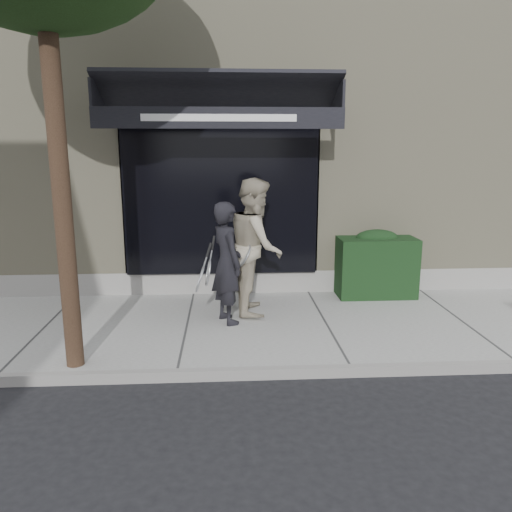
{
  "coord_description": "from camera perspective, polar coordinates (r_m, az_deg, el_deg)",
  "views": [
    {
      "loc": [
        -1.42,
        -6.84,
        2.61
      ],
      "look_at": [
        -0.97,
        0.6,
        0.97
      ],
      "focal_mm": 35.0,
      "sensor_mm": 36.0,
      "label": 1
    }
  ],
  "objects": [
    {
      "name": "ground",
      "position": [
        7.45,
        7.84,
        -8.22
      ],
      "size": [
        80.0,
        80.0,
        0.0
      ],
      "primitive_type": "plane",
      "color": "black",
      "rests_on": "ground"
    },
    {
      "name": "sidewalk",
      "position": [
        7.43,
        7.85,
        -7.79
      ],
      "size": [
        20.0,
        3.0,
        0.12
      ],
      "primitive_type": "cube",
      "color": "gray",
      "rests_on": "ground"
    },
    {
      "name": "curb",
      "position": [
        6.03,
        10.77,
        -12.73
      ],
      "size": [
        20.0,
        0.1,
        0.14
      ],
      "primitive_type": "cube",
      "color": "gray",
      "rests_on": "ground"
    },
    {
      "name": "building_facade",
      "position": [
        11.88,
        3.46,
        12.98
      ],
      "size": [
        14.3,
        8.04,
        5.64
      ],
      "color": "tan",
      "rests_on": "ground"
    },
    {
      "name": "hedge",
      "position": [
        8.69,
        13.5,
        -0.93
      ],
      "size": [
        1.3,
        0.7,
        1.14
      ],
      "color": "black",
      "rests_on": "sidewalk"
    },
    {
      "name": "pedestrian_front",
      "position": [
        7.09,
        -3.36,
        -0.81
      ],
      "size": [
        0.79,
        0.86,
        1.75
      ],
      "color": "black",
      "rests_on": "sidewalk"
    },
    {
      "name": "pedestrian_back",
      "position": [
        7.52,
        -0.01,
        1.14
      ],
      "size": [
        0.82,
        1.03,
        2.05
      ],
      "color": "#B2A68E",
      "rests_on": "sidewalk"
    }
  ]
}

